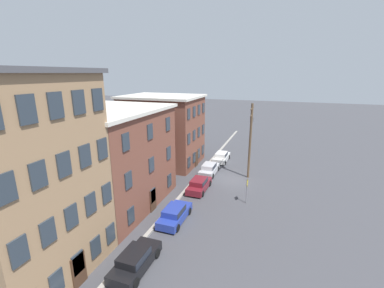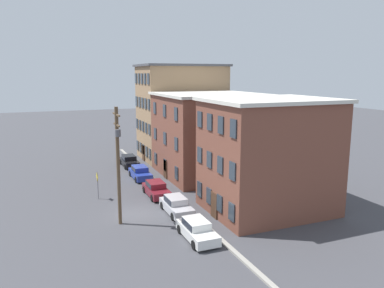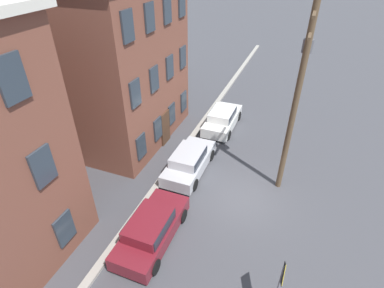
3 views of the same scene
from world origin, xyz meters
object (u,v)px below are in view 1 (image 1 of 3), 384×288
at_px(car_black, 135,260).
at_px(utility_pole, 250,137).
at_px(car_maroon, 199,184).
at_px(car_white, 221,157).
at_px(car_silver, 209,169).
at_px(car_blue, 175,214).
at_px(caution_sign, 247,187).

distance_m(car_black, utility_pole, 20.10).
height_order(car_maroon, car_white, same).
distance_m(car_silver, car_white, 5.52).
bearing_deg(car_blue, car_black, 178.54).
relative_size(car_blue, car_white, 1.00).
bearing_deg(caution_sign, car_maroon, 78.04).
height_order(car_black, car_maroon, same).
relative_size(car_silver, utility_pole, 0.46).
relative_size(car_maroon, car_silver, 1.00).
xyz_separation_m(car_black, caution_sign, (11.96, -5.79, 1.07)).
bearing_deg(utility_pole, car_blue, 158.79).
height_order(car_silver, caution_sign, caution_sign).
bearing_deg(car_white, car_maroon, 179.49).
distance_m(car_maroon, car_silver, 5.17).
relative_size(car_white, caution_sign, 1.62).
height_order(car_maroon, utility_pole, utility_pole).
distance_m(car_white, caution_sign, 13.08).
height_order(car_blue, car_white, same).
height_order(car_blue, car_silver, same).
distance_m(car_black, car_maroon, 13.13).
distance_m(car_silver, utility_pole, 6.85).
relative_size(car_black, caution_sign, 1.62).
xyz_separation_m(car_blue, car_maroon, (6.78, -0.10, 0.00)).
bearing_deg(caution_sign, car_black, 154.16).
bearing_deg(caution_sign, car_silver, 42.46).
bearing_deg(car_maroon, car_black, 178.85).
bearing_deg(car_black, car_silver, 0.02).
relative_size(car_black, car_maroon, 1.00).
relative_size(car_black, car_silver, 1.00).
bearing_deg(car_silver, car_black, -179.98).
distance_m(car_blue, car_maroon, 6.78).
xyz_separation_m(car_maroon, car_silver, (5.17, 0.27, 0.00)).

